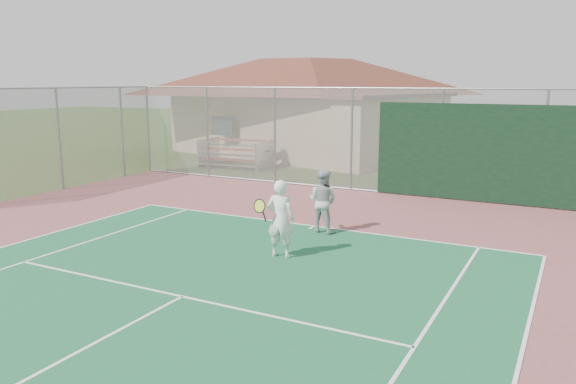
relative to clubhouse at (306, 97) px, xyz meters
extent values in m
cylinder|color=gray|center=(-3.14, -8.55, -1.17)|extent=(0.08, 0.08, 3.50)
cylinder|color=gray|center=(-0.14, -8.55, -1.17)|extent=(0.08, 0.08, 3.50)
cylinder|color=gray|center=(2.86, -8.55, -1.17)|extent=(0.08, 0.08, 3.50)
cylinder|color=gray|center=(5.86, -8.55, -1.17)|extent=(0.08, 0.08, 3.50)
cylinder|color=gray|center=(8.86, -8.55, -1.17)|extent=(0.08, 0.08, 3.50)
cylinder|color=gray|center=(11.86, -8.55, -1.17)|extent=(0.08, 0.08, 3.50)
cylinder|color=gray|center=(6.86, -8.55, 0.58)|extent=(20.00, 0.05, 0.05)
cylinder|color=gray|center=(6.86, -8.55, -2.87)|extent=(20.00, 0.05, 0.05)
cube|color=#999EA0|center=(6.86, -8.55, -1.17)|extent=(20.00, 0.02, 3.50)
cube|color=black|center=(11.86, -8.60, -1.37)|extent=(10.00, 0.04, 3.00)
cylinder|color=gray|center=(-3.14, -10.05, -1.17)|extent=(0.08, 0.08, 3.50)
cylinder|color=gray|center=(-3.14, -13.05, -1.17)|extent=(0.08, 0.08, 3.50)
cube|color=#999EA0|center=(-3.14, -13.05, -1.17)|extent=(0.02, 9.00, 3.50)
cube|color=tan|center=(0.00, 0.00, -1.41)|extent=(13.65, 10.64, 3.03)
cube|color=brown|center=(0.00, 0.00, 0.16)|extent=(14.26, 11.25, 0.18)
pyramid|color=brown|center=(0.00, 0.00, 1.93)|extent=(15.01, 11.71, 1.82)
cube|color=black|center=(2.02, -4.07, -1.86)|extent=(0.91, 0.06, 2.12)
cube|color=maroon|center=(-0.70, -6.26, -2.55)|extent=(3.20, 0.61, 0.05)
cube|color=#B2B5BA|center=(-0.70, -6.53, -2.76)|extent=(3.20, 0.58, 0.04)
cube|color=maroon|center=(-0.70, -5.68, -2.18)|extent=(3.20, 0.61, 0.05)
cube|color=#B2B5BA|center=(-0.70, -5.95, -2.39)|extent=(3.20, 0.58, 0.04)
cube|color=maroon|center=(-0.70, -5.10, -1.81)|extent=(3.20, 0.61, 0.05)
cube|color=#B2B5BA|center=(-0.70, -5.36, -2.02)|extent=(3.20, 0.58, 0.04)
cube|color=#B2B5BA|center=(-2.19, -5.68, -2.34)|extent=(0.25, 1.91, 1.17)
cube|color=#B2B5BA|center=(0.79, -5.68, -2.34)|extent=(0.25, 1.91, 1.17)
imported|color=white|center=(7.30, -16.34, -2.08)|extent=(0.66, 0.48, 1.68)
imported|color=#B1B3B6|center=(7.26, -14.06, -2.14)|extent=(0.81, 0.65, 1.57)
camera|label=1|loc=(12.80, -26.51, 0.81)|focal=35.00mm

